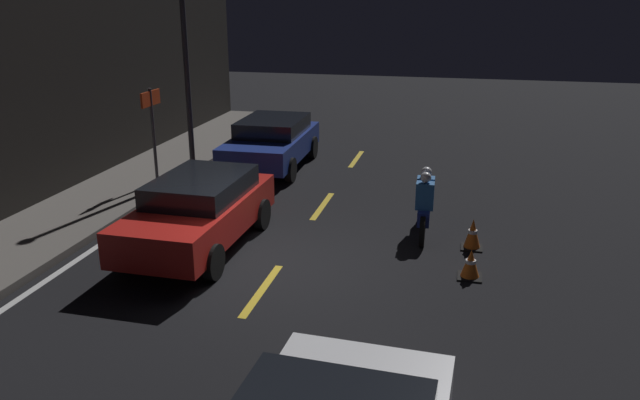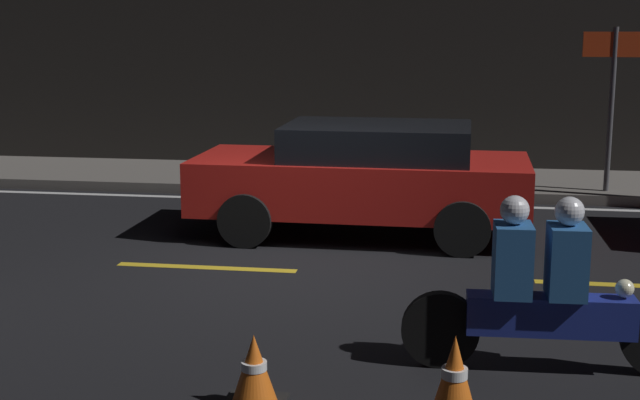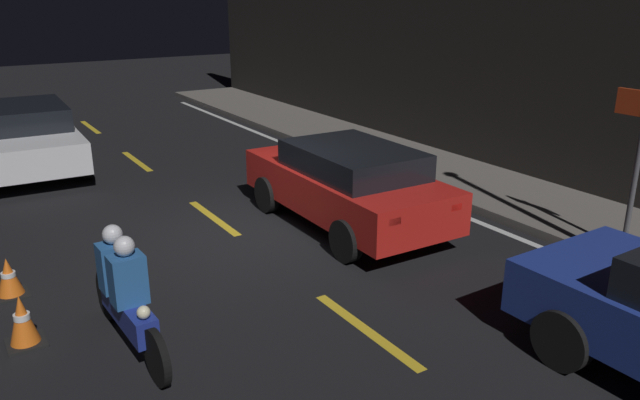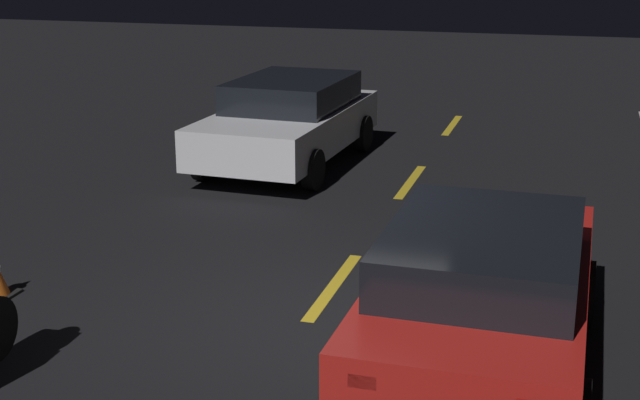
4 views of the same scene
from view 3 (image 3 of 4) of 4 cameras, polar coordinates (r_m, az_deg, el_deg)
name	(u,v)px [view 3 (image 3 of 4)]	position (r m, az deg, el deg)	size (l,w,h in m)	color
ground_plane	(238,236)	(10.24, -7.50, -3.27)	(56.00, 56.00, 0.00)	black
raised_curb	(468,181)	(13.10, 13.41, 1.66)	(28.00, 2.32, 0.16)	#605B56
building_front	(527,33)	(13.57, 18.37, 14.25)	(28.00, 0.30, 5.93)	black
lane_dash_a	(90,127)	(19.45, -20.26, 6.27)	(2.00, 0.14, 0.01)	gold
lane_dash_b	(137,161)	(15.18, -16.41, 3.43)	(2.00, 0.14, 0.01)	gold
lane_dash_c	(214,218)	(11.10, -9.70, -1.60)	(2.00, 0.14, 0.01)	gold
lane_dash_d	(366,330)	(7.51, 4.22, -11.74)	(2.00, 0.14, 0.01)	gold
lane_solid_kerb	(415,197)	(12.19, 8.72, 0.31)	(25.20, 0.14, 0.01)	silver
sedan_white	(27,136)	(15.13, -25.23, 5.34)	(4.45, 2.16, 1.43)	silver
taxi_red	(347,182)	(10.37, 2.50, 1.61)	(4.13, 1.92, 1.40)	red
motorcycle	(125,294)	(7.23, -17.39, -8.17)	(2.26, 0.38, 1.37)	black
traffic_cone_near	(9,278)	(9.09, -26.57, -6.37)	(0.42, 0.42, 0.53)	black
traffic_cone_mid	(22,321)	(7.83, -25.56, -9.92)	(0.42, 0.42, 0.61)	black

